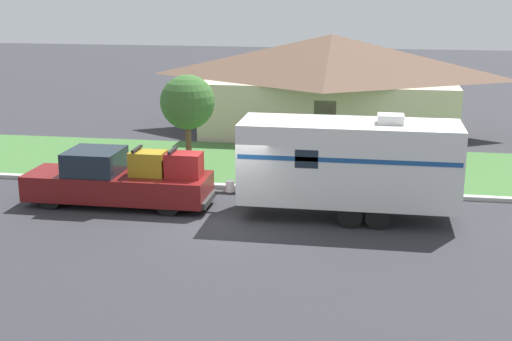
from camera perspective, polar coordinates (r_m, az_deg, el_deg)
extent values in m
plane|color=#2D2D33|center=(22.25, -2.29, -4.20)|extent=(120.00, 120.00, 0.00)
cube|color=#ADADA8|center=(25.74, -0.60, -1.35)|extent=(80.00, 0.30, 0.14)
cube|color=#3D6B33|center=(29.22, 0.66, 0.53)|extent=(80.00, 7.00, 0.03)
cube|color=beige|center=(35.68, 5.94, 5.28)|extent=(11.88, 6.99, 2.69)
pyramid|color=brown|center=(35.36, 6.05, 9.10)|extent=(12.83, 7.55, 2.09)
cube|color=#4C3828|center=(32.33, 5.52, 3.75)|extent=(1.00, 0.06, 2.10)
cylinder|color=black|center=(24.41, -16.18, -1.99)|extent=(0.86, 0.28, 0.86)
cylinder|color=black|center=(25.78, -14.69, -0.99)|extent=(0.86, 0.28, 0.86)
cylinder|color=black|center=(22.98, -7.02, -2.54)|extent=(0.86, 0.28, 0.86)
cylinder|color=black|center=(24.43, -5.98, -1.45)|extent=(0.86, 0.28, 0.86)
cube|color=maroon|center=(24.75, -13.97, -1.05)|extent=(3.37, 1.94, 0.85)
cube|color=#19232D|center=(24.31, -12.78, 0.72)|extent=(1.75, 1.78, 0.78)
cube|color=maroon|center=(23.71, -7.15, -1.42)|extent=(2.77, 1.94, 0.85)
cube|color=#333333|center=(23.44, -3.74, -2.30)|extent=(0.12, 1.74, 0.20)
cube|color=olive|center=(23.68, -8.62, 0.57)|extent=(1.15, 0.81, 0.80)
cube|color=black|center=(23.68, -9.52, 1.73)|extent=(0.10, 0.90, 0.08)
cube|color=maroon|center=(23.33, -5.78, 0.45)|extent=(1.15, 0.81, 0.80)
cube|color=black|center=(23.32, -6.68, 1.63)|extent=(0.10, 0.90, 0.08)
cylinder|color=black|center=(21.91, 7.53, -3.59)|extent=(0.76, 0.22, 0.76)
cylinder|color=black|center=(23.81, 7.72, -2.08)|extent=(0.76, 0.22, 0.76)
cylinder|color=black|center=(21.90, 9.72, -3.69)|extent=(0.76, 0.22, 0.76)
cylinder|color=black|center=(23.80, 9.73, -2.17)|extent=(0.76, 0.22, 0.76)
cube|color=silver|center=(22.46, 7.43, 0.70)|extent=(6.80, 2.28, 2.52)
cube|color=navy|center=(21.28, 7.34, 0.77)|extent=(6.66, 0.01, 0.14)
cube|color=#383838|center=(23.23, -2.20, -1.81)|extent=(0.91, 0.12, 0.10)
cylinder|color=silver|center=(23.16, -2.10, -1.27)|extent=(0.28, 0.28, 0.36)
cube|color=silver|center=(22.16, 10.73, 4.08)|extent=(0.80, 0.68, 0.28)
cube|color=#19232D|center=(21.35, 4.06, 0.91)|extent=(0.70, 0.01, 0.56)
cylinder|color=brown|center=(26.40, 1.24, 0.12)|extent=(0.09, 0.09, 1.08)
cube|color=#B2B2B2|center=(26.24, 1.25, 1.49)|extent=(0.48, 0.20, 0.22)
cylinder|color=brown|center=(28.38, -5.41, 1.97)|extent=(0.24, 0.24, 1.91)
sphere|color=#38662D|center=(28.04, -5.50, 5.48)|extent=(2.14, 2.14, 2.14)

